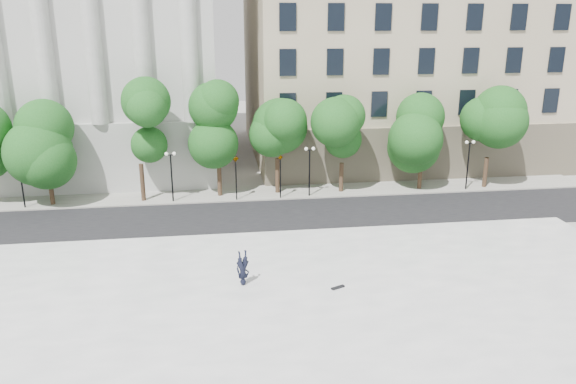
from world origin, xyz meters
The scene contains 12 objects.
ground centered at (0.00, 0.00, 0.00)m, with size 160.00×160.00×0.00m, color #B4B2AA.
plaza centered at (0.00, 3.00, 0.23)m, with size 44.00×22.00×0.45m, color white.
street centered at (0.00, 18.00, 0.01)m, with size 60.00×8.00×0.02m, color black.
far_sidewalk centered at (0.00, 24.00, 0.06)m, with size 60.00×4.00×0.12m, color #B5B2A7.
building_west centered at (-17.00, 38.57, 12.89)m, with size 31.50×27.65×25.60m.
building_east centered at (20.00, 38.91, 11.14)m, with size 36.00×26.15×23.00m.
traffic_light_west centered at (-0.68, 22.30, 3.76)m, with size 1.05×1.91×4.26m.
traffic_light_east centered at (2.90, 22.30, 3.61)m, with size 0.82×1.58×4.13m.
person_lying centered at (-1.09, 6.35, 0.72)m, with size 0.71×0.46×1.94m, color black.
skateboard centered at (3.88, 5.23, 0.49)m, with size 0.79×0.20×0.08m, color black.
street_trees centered at (-0.58, 23.40, 5.20)m, with size 45.48×4.92×7.94m.
lamp_posts centered at (0.44, 22.60, 2.95)m, with size 37.07×0.28×4.38m.
Camera 1 is at (-2.41, -21.19, 14.20)m, focal length 35.00 mm.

